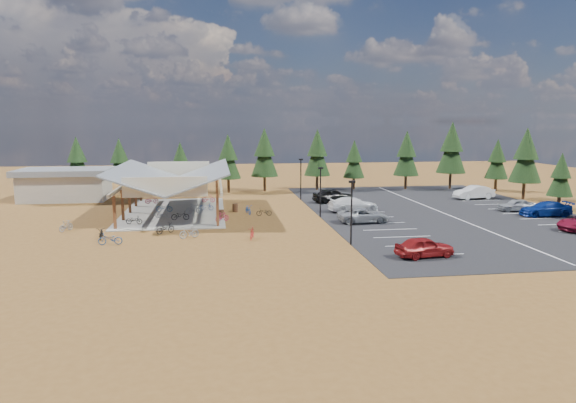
{
  "coord_description": "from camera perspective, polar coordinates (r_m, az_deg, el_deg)",
  "views": [
    {
      "loc": [
        -5.55,
        -48.58,
        9.69
      ],
      "look_at": [
        1.75,
        2.54,
        1.62
      ],
      "focal_mm": 32.0,
      "sensor_mm": 36.0,
      "label": 1
    }
  ],
  "objects": [
    {
      "name": "pine_13",
      "position": [
        77.58,
        22.22,
        4.36
      ],
      "size": [
        3.14,
        3.14,
        7.32
      ],
      "color": "#382314",
      "rests_on": "ground"
    },
    {
      "name": "bike_3",
      "position": [
        62.6,
        -14.91,
        0.19
      ],
      "size": [
        1.56,
        0.64,
        0.91
      ],
      "primitive_type": "imported",
      "rotation": [
        0.0,
        0.0,
        1.71
      ],
      "color": "maroon",
      "rests_on": "concrete_pad"
    },
    {
      "name": "pine_8",
      "position": [
        77.75,
        17.73,
        5.69
      ],
      "size": [
        4.17,
        4.17,
        9.71
      ],
      "color": "#382314",
      "rests_on": "ground"
    },
    {
      "name": "bike_0",
      "position": [
        50.53,
        -16.73,
        -1.96
      ],
      "size": [
        1.66,
        0.89,
        0.83
      ],
      "primitive_type": "imported",
      "rotation": [
        0.0,
        0.0,
        1.34
      ],
      "color": "black",
      "rests_on": "concrete_pad"
    },
    {
      "name": "car_0",
      "position": [
        38.31,
        14.93,
        -4.89
      ],
      "size": [
        4.5,
        2.37,
        1.46
      ],
      "primitive_type": "imported",
      "rotation": [
        0.0,
        0.0,
        1.73
      ],
      "color": "maroon",
      "rests_on": "asphalt_lot"
    },
    {
      "name": "bike_10",
      "position": [
        43.12,
        -19.16,
        -3.94
      ],
      "size": [
        1.88,
        0.72,
        0.98
      ],
      "primitive_type": "imported",
      "rotation": [
        0.0,
        0.0,
        4.75
      ],
      "color": "navy",
      "rests_on": "ground"
    },
    {
      "name": "bike_14",
      "position": [
        54.45,
        -4.44,
        -0.86
      ],
      "size": [
        1.01,
        1.99,
        1.0
      ],
      "primitive_type": "imported",
      "rotation": [
        0.0,
        0.0,
        0.19
      ],
      "color": "#113D9E",
      "rests_on": "ground"
    },
    {
      "name": "lamp_post_2",
      "position": [
        63.81,
        1.43,
        2.84
      ],
      "size": [
        0.5,
        0.25,
        5.14
      ],
      "color": "black",
      "rests_on": "ground"
    },
    {
      "name": "pine_2",
      "position": [
        71.62,
        -11.86,
        4.34
      ],
      "size": [
        2.99,
        2.99,
        6.97
      ],
      "color": "#382314",
      "rests_on": "ground"
    },
    {
      "name": "pine_3",
      "position": [
        70.69,
        -6.67,
        4.93
      ],
      "size": [
        3.44,
        3.44,
        8.02
      ],
      "color": "#382314",
      "rests_on": "ground"
    },
    {
      "name": "pine_1",
      "position": [
        72.78,
        -18.21,
        4.42
      ],
      "size": [
        3.23,
        3.23,
        7.53
      ],
      "color": "#382314",
      "rests_on": "ground"
    },
    {
      "name": "lamp_post_0",
      "position": [
        40.55,
        7.07,
        -0.72
      ],
      "size": [
        0.5,
        0.25,
        5.14
      ],
      "color": "black",
      "rests_on": "ground"
    },
    {
      "name": "car_2",
      "position": [
        50.02,
        8.38,
        -1.54
      ],
      "size": [
        5.05,
        2.5,
        1.38
      ],
      "primitive_type": "imported",
      "rotation": [
        0.0,
        0.0,
        1.61
      ],
      "color": "gray",
      "rests_on": "asphalt_lot"
    },
    {
      "name": "bike_8",
      "position": [
        45.57,
        -20.03,
        -3.31
      ],
      "size": [
        0.84,
        1.93,
        0.98
      ],
      "primitive_type": "imported",
      "rotation": [
        0.0,
        0.0,
        0.1
      ],
      "color": "black",
      "rests_on": "ground"
    },
    {
      "name": "asphalt_lot",
      "position": [
        57.73,
        16.63,
        -1.14
      ],
      "size": [
        27.0,
        44.0,
        0.04
      ],
      "primitive_type": "cube",
      "color": "black",
      "rests_on": "ground"
    },
    {
      "name": "trash_bin_0",
      "position": [
        52.1,
        -7.45,
        -1.41
      ],
      "size": [
        0.6,
        0.6,
        0.9
      ],
      "primitive_type": "cylinder",
      "color": "#3F2616",
      "rests_on": "ground"
    },
    {
      "name": "pine_4",
      "position": [
        71.4,
        -2.63,
        5.43
      ],
      "size": [
        3.79,
        3.79,
        8.84
      ],
      "color": "#382314",
      "rests_on": "ground"
    },
    {
      "name": "pine_7",
      "position": [
        75.43,
        13.03,
        5.2
      ],
      "size": [
        3.61,
        3.61,
        8.42
      ],
      "color": "#382314",
      "rests_on": "ground"
    },
    {
      "name": "pine_11",
      "position": [
        63.96,
        28.06,
        2.61
      ],
      "size": [
        2.72,
        2.72,
        6.33
      ],
      "color": "#382314",
      "rests_on": "ground"
    },
    {
      "name": "outbuilding",
      "position": [
        69.51,
        -23.48,
        1.82
      ],
      "size": [
        11.0,
        7.0,
        3.9
      ],
      "color": "#ADA593",
      "rests_on": "ground"
    },
    {
      "name": "bike_2",
      "position": [
        56.6,
        -13.58,
        -0.66
      ],
      "size": [
        1.77,
        0.75,
        0.91
      ],
      "primitive_type": "imported",
      "rotation": [
        0.0,
        0.0,
        1.49
      ],
      "color": "navy",
      "rests_on": "concrete_pad"
    },
    {
      "name": "bike_7",
      "position": [
        62.12,
        -8.84,
        0.34
      ],
      "size": [
        1.64,
        0.66,
        0.96
      ],
      "primitive_type": "imported",
      "rotation": [
        0.0,
        0.0,
        1.43
      ],
      "color": "maroon",
      "rests_on": "concrete_pad"
    },
    {
      "name": "car_3",
      "position": [
        55.79,
        7.27,
        -0.33
      ],
      "size": [
        5.56,
        2.55,
        1.58
      ],
      "primitive_type": "imported",
      "rotation": [
        0.0,
        0.0,
        1.63
      ],
      "color": "white",
      "rests_on": "asphalt_lot"
    },
    {
      "name": "pine_0",
      "position": [
        73.92,
        -22.4,
        4.37
      ],
      "size": [
        3.33,
        3.33,
        7.76
      ],
      "color": "#382314",
      "rests_on": "ground"
    },
    {
      "name": "pine_6",
      "position": [
        74.1,
        7.36,
        4.65
      ],
      "size": [
        3.04,
        3.04,
        7.08
      ],
      "color": "#382314",
      "rests_on": "ground"
    },
    {
      "name": "bike_6",
      "position": [
        56.71,
        -9.07,
        -0.55
      ],
      "size": [
        1.61,
        0.79,
        0.81
      ],
      "primitive_type": "imported",
      "rotation": [
        0.0,
        0.0,
        1.4
      ],
      "color": "navy",
      "rests_on": "concrete_pad"
    },
    {
      "name": "bike_16",
      "position": [
        53.27,
        -2.68,
        -1.15
      ],
      "size": [
        1.6,
        0.59,
        0.84
      ],
      "primitive_type": "imported",
      "rotation": [
        0.0,
        0.0,
        4.69
      ],
      "color": "black",
      "rests_on": "ground"
    },
    {
      "name": "bike_15",
      "position": [
        50.51,
        -7.33,
        -1.71
      ],
      "size": [
        1.54,
        1.28,
        0.95
      ],
      "primitive_type": "imported",
      "rotation": [
        0.0,
        0.0,
        2.19
      ],
      "color": "#A01637",
      "rests_on": "ground"
    },
    {
      "name": "bike_4",
      "position": [
        51.53,
        -11.88,
        -1.52
      ],
      "size": [
        1.74,
        0.62,
        0.91
      ],
      "primitive_type": "imported",
      "rotation": [
        0.0,
        0.0,
        1.58
      ],
      "color": "black",
      "rests_on": "concrete_pad"
    },
    {
      "name": "lamp_post_1",
      "position": [
        52.1,
        3.62,
        1.46
      ],
      "size": [
        0.5,
        0.25,
        5.14
      ],
      "color": "black",
      "rests_on": "ground"
    },
    {
      "name": "pine_5",
      "position": [
        72.92,
        3.27,
        5.42
      ],
      "size": [
        3.73,
        3.73,
        8.68
      ],
      "color": "#382314",
      "rests_on": "ground"
    },
    {
      "name": "bike_pavilion",
      "position": [
        56.06,
        -12.65,
        2.66
      ],
      "size": [
        11.65,
        19.4,
        4.97
      ],
      "color": "brown",
      "rests_on": "concrete_pad"
    },
    {
      "name": "bike_5",
      "position": [
        54.76,
        -10.36,
        -0.79
      ],
      "size": [
        1.8,
        0.73,
        1.05
      ],
      "primitive_type": "imported",
      "rotation": [
        0.0,
        0.0,
        1.71
      ],
      "color": "gray",
      "rests_on": "concrete_pad"
    },
    {
      "name": "car_7",
      "position": [
        59.04,
        26.69,
        -0.74
      ],
      "size": [
        5.34,
        2.47,
        1.51
      ],
      "primitive_type": "imported",
      "rotation": [
        0.0,
        0.0,
        -1.64
      ],
      "color": "navy",
      "rests_on": "asphalt_lot"
    },
    {
      "name": "ground",
      "position": [
        49.84,
        -1.58,
        -2.33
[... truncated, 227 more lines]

